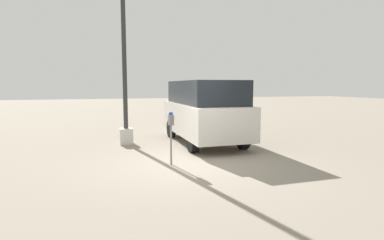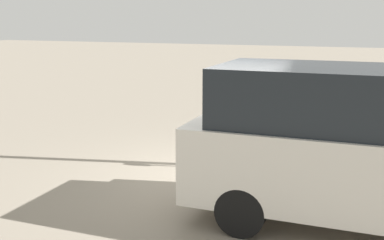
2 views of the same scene
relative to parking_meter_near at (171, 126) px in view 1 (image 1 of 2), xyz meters
The scene contains 4 objects.
ground_plane 1.14m from the parking_meter_near, 88.36° to the right, with size 80.00×80.00×0.00m, color gray.
parking_meter_near is the anchor object (origin of this frame).
lamp_post 3.41m from the parking_meter_near, 15.57° to the left, with size 0.44×0.44×6.41m.
parked_van 3.13m from the parking_meter_near, 35.00° to the right, with size 4.60×1.92×2.19m.
Camera 1 is at (-7.38, 2.25, 2.03)m, focal length 28.00 mm.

